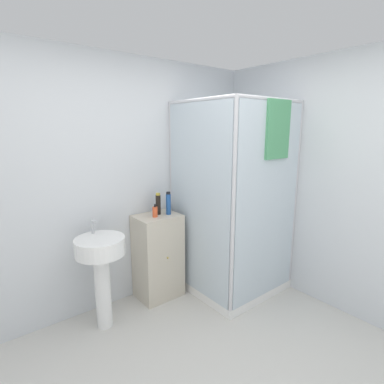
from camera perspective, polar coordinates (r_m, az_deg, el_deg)
wall_back at (r=3.08m, az=-15.10°, el=1.31°), size 6.40×0.06×2.50m
wall_right at (r=3.14m, az=30.37°, el=0.25°), size 0.06×6.40×2.50m
shower_enclosure at (r=3.41m, az=7.62°, el=-9.86°), size 0.99×1.02×2.08m
vanity_cabinet at (r=3.31m, az=-6.48°, el=-12.04°), size 0.46×0.38×0.91m
sink at (r=2.85m, az=-16.94°, el=-12.52°), size 0.43×0.43×0.99m
soap_dispenser at (r=3.08m, az=-7.06°, el=-3.75°), size 0.05×0.05×0.14m
shampoo_bottle_tall_black at (r=3.16m, az=-6.46°, el=-2.29°), size 0.05×0.05×0.23m
shampoo_bottle_blue at (r=3.15m, az=-4.52°, el=-2.19°), size 0.05×0.05×0.24m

